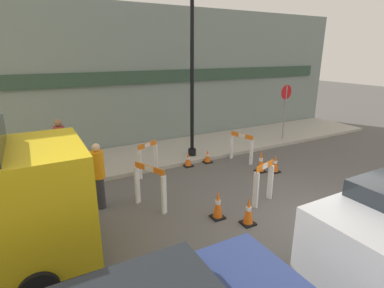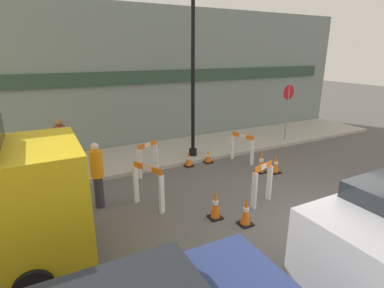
% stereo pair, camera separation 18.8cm
% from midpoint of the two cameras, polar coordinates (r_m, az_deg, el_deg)
% --- Properties ---
extents(ground_plane, '(60.00, 60.00, 0.00)m').
position_cam_midpoint_polar(ground_plane, '(7.69, 22.02, -13.46)').
color(ground_plane, '#565451').
extents(sidewalk_slab, '(18.00, 2.88, 0.13)m').
position_cam_midpoint_polar(sidewalk_slab, '(11.95, 0.27, -0.84)').
color(sidewalk_slab, '#ADA89E').
rests_on(sidewalk_slab, ground_plane).
extents(storefront_facade, '(18.00, 0.22, 5.50)m').
position_cam_midpoint_polar(storefront_facade, '(12.76, -2.96, 12.63)').
color(storefront_facade, gray).
rests_on(storefront_facade, ground_plane).
extents(streetlamp_post, '(0.44, 0.44, 5.74)m').
position_cam_midpoint_polar(streetlamp_post, '(10.37, 0.73, 17.30)').
color(streetlamp_post, black).
rests_on(streetlamp_post, sidewalk_slab).
extents(stop_sign, '(0.60, 0.06, 2.33)m').
position_cam_midpoint_polar(stop_sign, '(13.19, 18.17, 7.28)').
color(stop_sign, gray).
rests_on(stop_sign, sidewalk_slab).
extents(barricade_0, '(0.76, 0.34, 1.10)m').
position_cam_midpoint_polar(barricade_0, '(7.87, 13.91, -7.20)').
color(barricade_0, white).
rests_on(barricade_0, ground_plane).
extents(barricade_1, '(0.37, 0.93, 1.03)m').
position_cam_midpoint_polar(barricade_1, '(10.69, 10.05, -0.48)').
color(barricade_1, white).
rests_on(barricade_1, ground_plane).
extents(barricade_2, '(0.77, 0.45, 1.07)m').
position_cam_midpoint_polar(barricade_2, '(9.51, -7.85, -2.59)').
color(barricade_2, white).
rests_on(barricade_2, ground_plane).
extents(barricade_3, '(0.52, 0.93, 1.14)m').
position_cam_midpoint_polar(barricade_3, '(7.50, -7.62, -7.71)').
color(barricade_3, white).
rests_on(barricade_3, ground_plane).
extents(traffic_cone_0, '(0.30, 0.30, 0.49)m').
position_cam_midpoint_polar(traffic_cone_0, '(10.21, -0.13, -3.01)').
color(traffic_cone_0, black).
rests_on(traffic_cone_0, ground_plane).
extents(traffic_cone_1, '(0.30, 0.30, 0.75)m').
position_cam_midpoint_polar(traffic_cone_1, '(9.93, 13.59, -3.33)').
color(traffic_cone_1, black).
rests_on(traffic_cone_1, ground_plane).
extents(traffic_cone_2, '(0.30, 0.30, 0.46)m').
position_cam_midpoint_polar(traffic_cone_2, '(10.58, 3.60, -2.41)').
color(traffic_cone_2, black).
rests_on(traffic_cone_2, ground_plane).
extents(traffic_cone_3, '(0.30, 0.30, 0.72)m').
position_cam_midpoint_polar(traffic_cone_3, '(7.14, 5.27, -11.46)').
color(traffic_cone_3, black).
rests_on(traffic_cone_3, ground_plane).
extents(traffic_cone_4, '(0.30, 0.30, 0.60)m').
position_cam_midpoint_polar(traffic_cone_4, '(10.05, 16.18, -3.76)').
color(traffic_cone_4, black).
rests_on(traffic_cone_4, ground_plane).
extents(traffic_cone_5, '(0.30, 0.30, 0.68)m').
position_cam_midpoint_polar(traffic_cone_5, '(6.99, 11.02, -12.54)').
color(traffic_cone_5, black).
rests_on(traffic_cone_5, ground_plane).
extents(person_worker, '(0.35, 0.35, 1.69)m').
position_cam_midpoint_polar(person_worker, '(7.69, -16.94, -5.33)').
color(person_worker, '#33333D').
rests_on(person_worker, ground_plane).
extents(person_pedestrian, '(0.32, 0.32, 1.81)m').
position_cam_midpoint_polar(person_pedestrian, '(9.54, -23.03, -0.31)').
color(person_pedestrian, '#33333D').
rests_on(person_pedestrian, sidewalk_slab).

